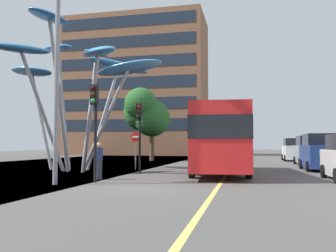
% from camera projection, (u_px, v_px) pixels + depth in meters
% --- Properties ---
extents(ground, '(120.00, 240.00, 0.10)m').
position_uv_depth(ground, '(122.00, 189.00, 12.55)').
color(ground, '#54514F').
extents(red_bus, '(3.33, 10.10, 3.52)m').
position_uv_depth(red_bus, '(219.00, 137.00, 18.78)').
color(red_bus, red).
rests_on(red_bus, ground).
extents(leaf_sculpture, '(11.01, 10.64, 8.62)m').
position_uv_depth(leaf_sculpture, '(75.00, 63.00, 21.19)').
color(leaf_sculpture, '#9EA0A5').
rests_on(leaf_sculpture, ground).
extents(traffic_light_kerb_near, '(0.28, 0.42, 3.91)m').
position_uv_depth(traffic_light_kerb_near, '(95.00, 112.00, 14.26)').
color(traffic_light_kerb_near, black).
rests_on(traffic_light_kerb_near, ground).
extents(traffic_light_kerb_far, '(0.28, 0.42, 3.71)m').
position_uv_depth(traffic_light_kerb_far, '(139.00, 123.00, 19.10)').
color(traffic_light_kerb_far, black).
rests_on(traffic_light_kerb_far, ground).
extents(car_parked_far, '(1.94, 4.11, 2.18)m').
position_uv_depth(car_parked_far, '(320.00, 153.00, 21.12)').
color(car_parked_far, navy).
rests_on(car_parked_far, ground).
extents(car_side_street, '(1.96, 4.55, 2.21)m').
position_uv_depth(car_side_street, '(309.00, 151.00, 26.92)').
color(car_side_street, gray).
rests_on(car_side_street, ground).
extents(car_far_side, '(1.95, 4.00, 2.17)m').
position_uv_depth(car_far_side, '(293.00, 150.00, 34.13)').
color(car_far_side, silver).
rests_on(car_far_side, ground).
extents(street_lamp, '(1.59, 0.44, 9.06)m').
position_uv_depth(street_lamp, '(65.00, 38.00, 13.70)').
color(street_lamp, gray).
rests_on(street_lamp, ground).
extents(tree_pavement_near, '(4.74, 4.52, 7.08)m').
position_uv_depth(tree_pavement_near, '(145.00, 112.00, 34.96)').
color(tree_pavement_near, brown).
rests_on(tree_pavement_near, ground).
extents(pedestrian, '(0.34, 0.34, 1.61)m').
position_uv_depth(pedestrian, '(99.00, 161.00, 15.48)').
color(pedestrian, '#2D3342').
rests_on(pedestrian, ground).
extents(no_entry_sign, '(0.60, 0.12, 2.30)m').
position_uv_depth(no_entry_sign, '(136.00, 144.00, 21.90)').
color(no_entry_sign, gray).
rests_on(no_entry_sign, ground).
extents(backdrop_building, '(22.36, 10.24, 21.85)m').
position_uv_depth(backdrop_building, '(136.00, 87.00, 57.80)').
color(backdrop_building, brown).
rests_on(backdrop_building, ground).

